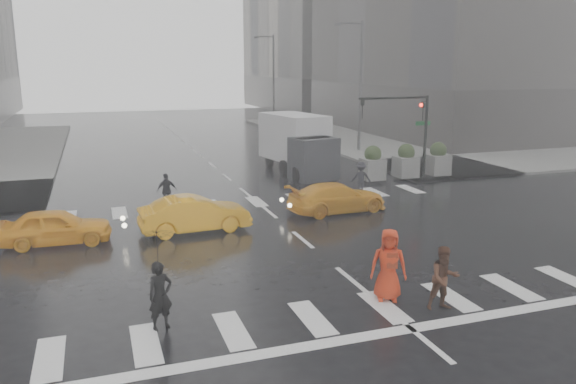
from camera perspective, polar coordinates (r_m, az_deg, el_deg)
name	(u,v)px	position (r m, az deg, el deg)	size (l,w,h in m)	color
ground	(303,240)	(20.06, 1.50, -4.86)	(120.00, 120.00, 0.00)	black
sidewalk_ne	(463,146)	(44.46, 17.38, 4.49)	(35.00, 35.00, 0.15)	gray
road_markings	(303,239)	(20.06, 1.50, -4.84)	(18.00, 48.00, 0.01)	silver
traffic_signal_pole	(410,120)	(30.44, 12.28, 7.13)	(4.45, 0.42, 4.50)	black
street_lamp_near	(359,81)	(39.99, 7.20, 11.11)	(2.15, 0.22, 9.00)	#59595B
street_lamp_far	(272,76)	(58.60, -1.61, 11.73)	(2.15, 0.22, 9.00)	#59595B
planter_west	(373,164)	(29.92, 8.59, 2.86)	(1.10, 1.10, 1.80)	gray
planter_mid	(406,162)	(30.89, 11.88, 3.04)	(1.10, 1.10, 1.80)	gray
planter_east	(438,160)	(31.96, 14.97, 3.20)	(1.10, 1.10, 1.80)	gray
pedestrian_black	(159,264)	(13.37, -13.02, -7.10)	(1.22, 1.23, 2.43)	black
pedestrian_brown	(444,278)	(14.85, 15.58, -8.44)	(0.81, 0.63, 1.67)	#422517
pedestrian_orange	(389,265)	(15.07, 10.18, -7.27)	(1.12, 0.95, 1.94)	red
pedestrian_far_a	(167,190)	(24.90, -12.22, 0.15)	(0.88, 0.54, 1.50)	black
pedestrian_far_b	(361,178)	(27.23, 7.41, 1.46)	(1.00, 0.55, 1.54)	black
taxi_front	(56,227)	(20.99, -22.54, -3.28)	(1.48, 3.68, 1.25)	#F69F0C
taxi_mid	(195,214)	(21.12, -9.45, -2.23)	(1.41, 4.06, 1.34)	#F69F0C
taxi_rear	(337,198)	(23.69, 5.02, -0.58)	(1.74, 3.77, 1.24)	#F69F0C
box_truck	(299,143)	(31.78, 1.13, 5.01)	(2.33, 6.22, 3.30)	white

